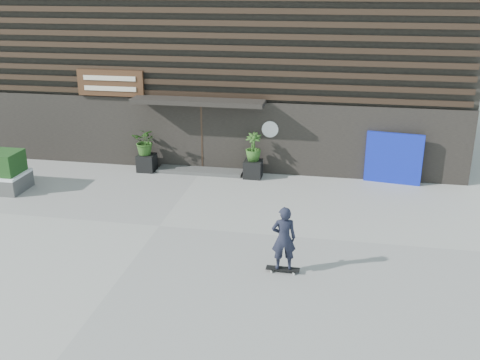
% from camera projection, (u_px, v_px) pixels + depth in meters
% --- Properties ---
extents(ground, '(80.00, 80.00, 0.00)m').
position_uv_depth(ground, '(159.00, 226.00, 15.24)').
color(ground, '#9F9C96').
rests_on(ground, ground).
extents(entrance_step, '(3.00, 0.80, 0.12)m').
position_uv_depth(entrance_step, '(201.00, 170.00, 19.47)').
color(entrance_step, '#454542').
rests_on(entrance_step, ground).
extents(planter_pot_left, '(0.60, 0.60, 0.60)m').
position_uv_depth(planter_pot_left, '(147.00, 163.00, 19.53)').
color(planter_pot_left, black).
rests_on(planter_pot_left, ground).
extents(bamboo_left, '(0.86, 0.75, 0.96)m').
position_uv_depth(bamboo_left, '(145.00, 141.00, 19.27)').
color(bamboo_left, '#2D591E').
rests_on(bamboo_left, planter_pot_left).
extents(planter_pot_right, '(0.60, 0.60, 0.60)m').
position_uv_depth(planter_pot_right, '(253.00, 169.00, 18.88)').
color(planter_pot_right, black).
rests_on(planter_pot_right, ground).
extents(bamboo_right, '(0.54, 0.54, 0.96)m').
position_uv_depth(bamboo_right, '(253.00, 147.00, 18.62)').
color(bamboo_right, '#2D591E').
rests_on(bamboo_right, planter_pot_right).
extents(blue_tarp, '(1.82, 0.37, 1.71)m').
position_uv_depth(blue_tarp, '(394.00, 158.00, 18.18)').
color(blue_tarp, '#0C1AA6').
rests_on(blue_tarp, ground).
extents(building, '(18.00, 11.00, 8.00)m').
position_uv_depth(building, '(230.00, 40.00, 23.08)').
color(building, black).
rests_on(building, ground).
extents(skateboarder, '(0.78, 0.47, 1.63)m').
position_uv_depth(skateboarder, '(284.00, 239.00, 12.57)').
color(skateboarder, black).
rests_on(skateboarder, ground).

